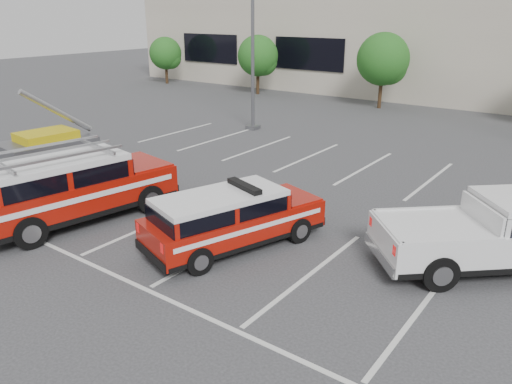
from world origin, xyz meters
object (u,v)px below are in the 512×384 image
light_pole_left (253,30)px  white_pickup (501,239)px  convention_building (507,31)px  tree_far_left (167,54)px  ladder_suv (73,191)px  utility_rig (45,150)px  fire_chief_suv (232,222)px  tree_left (259,57)px  tree_mid_left (384,61)px

light_pole_left → white_pickup: bearing=-31.6°
convention_building → white_pickup: convention_building is taller
tree_far_left → white_pickup: bearing=-31.1°
ladder_suv → utility_rig: (-6.01, 2.78, -0.27)m
fire_chief_suv → white_pickup: size_ratio=0.90×
tree_far_left → fire_chief_suv: 33.36m
white_pickup → utility_rig: utility_rig is taller
white_pickup → utility_rig: size_ratio=1.49×
tree_far_left → tree_left: size_ratio=0.90×
convention_building → utility_rig: convention_building is taller
tree_left → white_pickup: tree_left is taller
convention_building → tree_mid_left: (-5.09, -9.82, -1.68)m
tree_left → light_pole_left: (6.91, -10.05, 2.41)m
tree_far_left → ladder_suv: size_ratio=0.65×
white_pickup → utility_rig: (-17.20, -1.76, -0.09)m
convention_building → white_pickup: size_ratio=10.23×
light_pole_left → white_pickup: (14.27, -8.77, -4.45)m
tree_left → fire_chief_suv: size_ratio=0.84×
tree_mid_left → ladder_suv: bearing=-90.0°
light_pole_left → ladder_suv: light_pole_left is taller
convention_building → tree_left: 18.11m
tree_left → utility_rig: bearing=-79.0°
convention_building → fire_chief_suv: bearing=-90.0°
convention_building → tree_mid_left: 11.19m
tree_mid_left → utility_rig: 21.57m
convention_building → ladder_suv: convention_building is taller
tree_left → tree_mid_left: 10.00m
fire_chief_suv → white_pickup: bearing=45.7°
utility_rig → convention_building: bearing=76.2°
light_pole_left → utility_rig: size_ratio=2.60×
fire_chief_suv → ladder_suv: size_ratio=0.85×
tree_far_left → tree_mid_left: 20.01m
fire_chief_suv → white_pickup: 6.85m
tree_left → white_pickup: bearing=-41.6°
white_pickup → ladder_suv: size_ratio=0.95×
convention_building → ladder_suv: size_ratio=9.73×
utility_rig → ladder_suv: bearing=-18.5°
light_pole_left → convention_building: bearing=67.6°
tree_left → light_pole_left: size_ratio=0.43×
tree_left → ladder_suv: 25.46m
light_pole_left → white_pickup: size_ratio=1.75×
ladder_suv → utility_rig: bearing=165.6°
tree_mid_left → fire_chief_suv: 22.63m
convention_building → light_pole_left: 21.49m
light_pole_left → utility_rig: light_pole_left is taller
tree_mid_left → utility_rig: tree_mid_left is taller
convention_building → light_pole_left: convention_building is taller
convention_building → tree_mid_left: size_ratio=12.38×
fire_chief_suv → light_pole_left: bearing=143.2°
convention_building → white_pickup: (6.09, -28.63, -3.98)m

